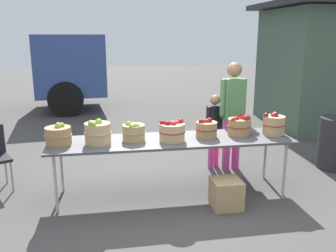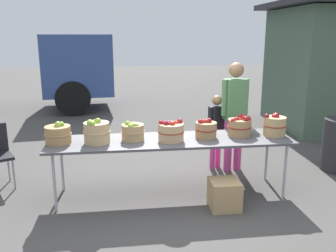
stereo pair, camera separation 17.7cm
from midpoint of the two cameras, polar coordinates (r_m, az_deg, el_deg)
name	(u,v)px [view 1 (the left image)]	position (r m, az deg, el deg)	size (l,w,h in m)	color
ground_plane	(172,193)	(4.93, -0.46, -10.49)	(40.00, 40.00, 0.00)	#474442
market_table	(172,142)	(4.67, -0.47, -2.48)	(3.10, 0.76, 0.75)	#4C4C51
apple_basket_green_0	(58,135)	(4.64, -17.83, -1.39)	(0.33, 0.33, 0.28)	#A87F51
apple_basket_green_1	(98,133)	(4.54, -12.04, -1.04)	(0.34, 0.34, 0.32)	tan
apple_basket_green_2	(134,132)	(4.61, -6.49, -0.93)	(0.30, 0.30, 0.25)	tan
apple_basket_red_0	(172,131)	(4.56, -0.47, -0.85)	(0.34, 0.34, 0.27)	tan
apple_basket_red_1	(206,129)	(4.75, 4.96, -0.45)	(0.29, 0.29, 0.26)	#A87F51
apple_basket_red_2	(239,126)	(4.92, 10.09, 0.04)	(0.32, 0.32, 0.28)	#A87F51
apple_basket_red_3	(274,124)	(5.04, 15.24, 0.26)	(0.31, 0.31, 0.31)	tan
vendor_adult	(233,108)	(5.56, 9.20, 2.80)	(0.43, 0.28, 1.66)	#CC3F8C
child_customer	(214,125)	(5.67, 6.37, 0.08)	(0.28, 0.24, 1.16)	#CC3F8C
produce_crate	(226,193)	(4.54, 7.97, -10.40)	(0.35, 0.35, 0.35)	tan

